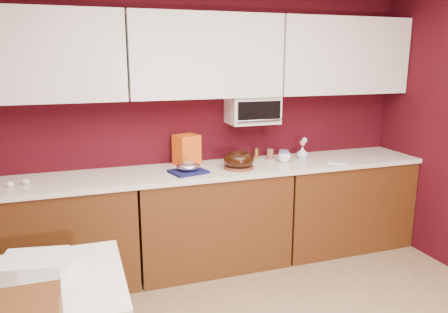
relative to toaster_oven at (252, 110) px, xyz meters
name	(u,v)px	position (x,y,z in m)	size (l,w,h in m)	color
wall_back	(201,123)	(-0.45, 0.15, -0.12)	(4.00, 0.02, 2.50)	#3D080F
base_cabinet_left	(51,239)	(-1.78, -0.17, -0.95)	(1.31, 0.58, 0.86)	#4F2A0F
base_cabinet_center	(211,219)	(-0.45, -0.17, -0.95)	(1.31, 0.58, 0.86)	#4F2A0F
base_cabinet_right	(340,204)	(0.88, -0.17, -0.95)	(1.31, 0.58, 0.86)	#4F2A0F
countertop	(211,171)	(-0.45, -0.17, -0.49)	(4.00, 0.62, 0.04)	silver
upper_cabinet_left	(35,56)	(-1.78, -0.02, 0.48)	(1.31, 0.33, 0.70)	white
upper_cabinet_center	(205,56)	(-0.45, -0.02, 0.48)	(1.31, 0.33, 0.70)	white
upper_cabinet_right	(340,56)	(0.88, -0.02, 0.48)	(1.31, 0.33, 0.70)	white
toaster_oven	(252,110)	(0.00, 0.00, 0.00)	(0.45, 0.30, 0.25)	white
toaster_oven_door	(259,112)	(0.00, -0.16, 0.00)	(0.40, 0.02, 0.18)	black
toaster_oven_handle	(260,120)	(0.00, -0.18, -0.07)	(0.02, 0.02, 0.42)	silver
cake_base	(239,167)	(-0.23, -0.25, -0.46)	(0.25, 0.25, 0.02)	brown
bundt_cake	(239,160)	(-0.23, -0.25, -0.39)	(0.26, 0.26, 0.11)	black
navy_towel	(188,172)	(-0.67, -0.25, -0.46)	(0.28, 0.24, 0.02)	#121444
foil_ham_nest	(188,166)	(-0.67, -0.25, -0.42)	(0.20, 0.17, 0.07)	white
roasted_ham	(188,163)	(-0.67, -0.25, -0.40)	(0.09, 0.08, 0.06)	#B06450
pandoro_box	(187,150)	(-0.61, 0.03, -0.34)	(0.20, 0.18, 0.27)	red
dark_pan	(235,160)	(-0.16, 0.00, -0.46)	(0.20, 0.20, 0.03)	black
coffee_mug	(284,156)	(0.26, -0.16, -0.42)	(0.10, 0.10, 0.11)	white
blue_jar	(284,156)	(0.27, -0.13, -0.42)	(0.09, 0.09, 0.10)	navy
flower_vase	(302,152)	(0.49, -0.08, -0.41)	(0.08, 0.08, 0.12)	white
flower_pink	(303,143)	(0.49, -0.08, -0.33)	(0.05, 0.05, 0.05)	pink
flower_blue	(305,140)	(0.52, -0.06, -0.30)	(0.05, 0.05, 0.05)	#9CDBFA
china_plate	(338,161)	(0.72, -0.32, -0.47)	(0.20, 0.20, 0.01)	white
amber_bottle	(256,154)	(0.06, 0.03, -0.42)	(0.04, 0.04, 0.10)	brown
paper_cup	(270,154)	(0.19, 0.00, -0.43)	(0.06, 0.06, 0.09)	brown
egg_left	(26,182)	(-1.92, -0.18, -0.45)	(0.06, 0.04, 0.04)	silver
egg_right	(10,184)	(-2.02, -0.21, -0.45)	(0.05, 0.04, 0.04)	white
newspaper_stack	(34,267)	(-1.78, -1.45, -0.57)	(0.31, 0.25, 0.11)	silver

